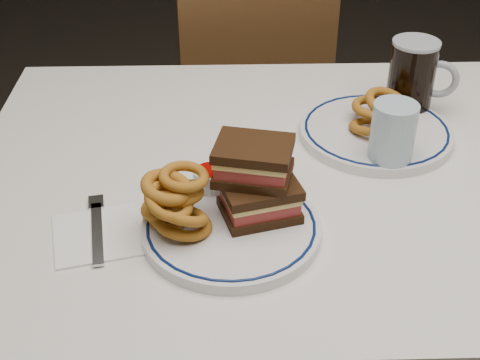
{
  "coord_description": "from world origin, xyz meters",
  "views": [
    {
      "loc": [
        -0.18,
        -0.97,
        1.39
      ],
      "look_at": [
        -0.16,
        -0.15,
        0.82
      ],
      "focal_mm": 50.0,
      "sensor_mm": 36.0,
      "label": 1
    }
  ],
  "objects_px": {
    "chair_far": "(249,90)",
    "reuben_sandwich": "(257,180)",
    "far_plate": "(376,132)",
    "beer_mug": "(413,77)",
    "main_plate": "(231,228)"
  },
  "relations": [
    {
      "from": "reuben_sandwich",
      "to": "beer_mug",
      "type": "distance_m",
      "value": 0.47
    },
    {
      "from": "reuben_sandwich",
      "to": "main_plate",
      "type": "bearing_deg",
      "value": -140.68
    },
    {
      "from": "reuben_sandwich",
      "to": "far_plate",
      "type": "relative_size",
      "value": 0.5
    },
    {
      "from": "far_plate",
      "to": "main_plate",
      "type": "bearing_deg",
      "value": -134.38
    },
    {
      "from": "far_plate",
      "to": "beer_mug",
      "type": "bearing_deg",
      "value": 48.24
    },
    {
      "from": "reuben_sandwich",
      "to": "far_plate",
      "type": "height_order",
      "value": "reuben_sandwich"
    },
    {
      "from": "main_plate",
      "to": "beer_mug",
      "type": "distance_m",
      "value": 0.52
    },
    {
      "from": "chair_far",
      "to": "reuben_sandwich",
      "type": "bearing_deg",
      "value": -91.61
    },
    {
      "from": "reuben_sandwich",
      "to": "chair_far",
      "type": "bearing_deg",
      "value": 88.39
    },
    {
      "from": "main_plate",
      "to": "reuben_sandwich",
      "type": "xyz_separation_m",
      "value": [
        0.04,
        0.03,
        0.07
      ]
    },
    {
      "from": "chair_far",
      "to": "reuben_sandwich",
      "type": "xyz_separation_m",
      "value": [
        -0.03,
        -0.95,
        0.33
      ]
    },
    {
      "from": "reuben_sandwich",
      "to": "far_plate",
      "type": "bearing_deg",
      "value": 46.55
    },
    {
      "from": "chair_far",
      "to": "reuben_sandwich",
      "type": "height_order",
      "value": "chair_far"
    },
    {
      "from": "chair_far",
      "to": "far_plate",
      "type": "bearing_deg",
      "value": -73.37
    },
    {
      "from": "chair_far",
      "to": "beer_mug",
      "type": "bearing_deg",
      "value": -64.3
    }
  ]
}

